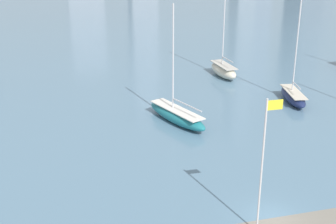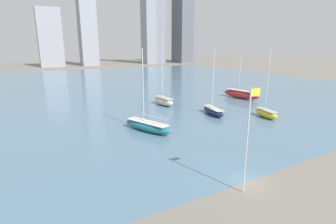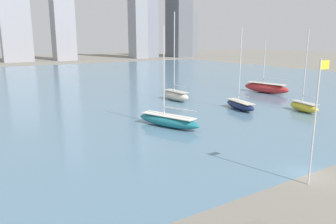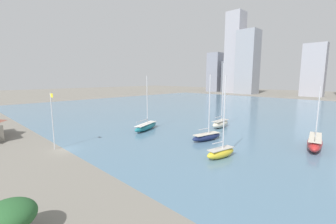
# 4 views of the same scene
# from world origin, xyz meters

# --- Properties ---
(ground_plane) EXTENTS (500.00, 500.00, 0.00)m
(ground_plane) POSITION_xyz_m (0.00, 0.00, 0.00)
(ground_plane) COLOR gray
(harbor_water) EXTENTS (180.00, 140.00, 0.00)m
(harbor_water) POSITION_xyz_m (0.00, 70.00, 0.00)
(harbor_water) COLOR slate
(harbor_water) RESTS_ON ground_plane
(flag_pole) EXTENTS (1.24, 0.14, 10.43)m
(flag_pole) POSITION_xyz_m (-1.77, -1.29, 5.70)
(flag_pole) COLOR silver
(flag_pole) RESTS_ON ground_plane
(yard_shrub) EXTENTS (4.06, 4.06, 3.30)m
(yard_shrub) POSITION_xyz_m (20.41, -12.16, 2.12)
(yard_shrub) COLOR #4C3823
(yard_shrub) RESTS_ON ground_plane
(distant_city_skyline) EXTENTS (200.62, 25.55, 74.90)m
(distant_city_skyline) POSITION_xyz_m (12.62, 167.41, 26.54)
(distant_city_skyline) COLOR gray
(distant_city_skyline) RESTS_ON ground_plane
(sailboat_navy) EXTENTS (3.54, 7.87, 13.66)m
(sailboat_navy) POSITION_xyz_m (14.59, 23.27, 0.87)
(sailboat_navy) COLOR #19234C
(sailboat_navy) RESTS_ON harbor_water
(sailboat_teal) EXTENTS (5.66, 10.19, 13.51)m
(sailboat_teal) POSITION_xyz_m (-1.82, 20.49, 0.91)
(sailboat_teal) COLOR #1E757F
(sailboat_teal) RESTS_ON harbor_water
(sailboat_cream) EXTENTS (2.82, 7.42, 16.80)m
(sailboat_cream) POSITION_xyz_m (9.97, 36.14, 1.10)
(sailboat_cream) COLOR beige
(sailboat_cream) RESTS_ON harbor_water
(sailboat_red) EXTENTS (4.31, 11.08, 11.56)m
(sailboat_red) POSITION_xyz_m (32.03, 32.86, 1.16)
(sailboat_red) COLOR #B72828
(sailboat_red) RESTS_ON harbor_water
(sailboat_yellow) EXTENTS (2.88, 6.26, 13.40)m
(sailboat_yellow) POSITION_xyz_m (22.28, 16.28, 0.96)
(sailboat_yellow) COLOR yellow
(sailboat_yellow) RESTS_ON harbor_water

